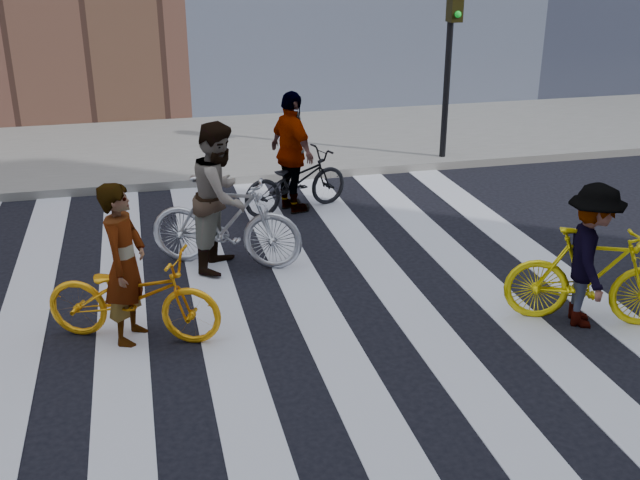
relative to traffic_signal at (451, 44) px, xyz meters
name	(u,v)px	position (x,y,z in m)	size (l,w,h in m)	color
ground	(268,314)	(-4.40, -5.32, -2.28)	(100.00, 100.00, 0.00)	black
sidewalk_far	(203,147)	(-4.40, 2.18, -2.20)	(100.00, 5.00, 0.15)	gray
zebra_crosswalk	(268,313)	(-4.40, -5.32, -2.27)	(8.25, 10.00, 0.01)	silver
traffic_signal	(451,44)	(0.00, 0.00, 0.00)	(0.22, 0.42, 3.33)	black
bike_yellow_left	(133,296)	(-5.89, -5.53, -1.78)	(0.67, 1.92, 1.01)	#FFA30E
bike_silver_mid	(226,222)	(-4.68, -3.81, -1.67)	(0.58, 2.04, 1.23)	silver
bike_yellow_right	(591,277)	(-0.94, -6.37, -1.72)	(0.53, 1.87, 1.12)	yellow
bike_dark_rear	(296,181)	(-3.32, -1.88, -1.80)	(0.64, 1.85, 0.97)	black
rider_left	(125,264)	(-5.94, -5.53, -1.39)	(0.65, 0.42, 1.77)	slate
rider_mid	(220,196)	(-4.73, -3.81, -1.31)	(0.95, 0.74, 1.95)	slate
rider_right	(590,256)	(-0.99, -6.37, -1.46)	(1.06, 0.61, 1.64)	slate
rider_rear	(292,153)	(-3.37, -1.88, -1.32)	(1.12, 0.47, 1.92)	slate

